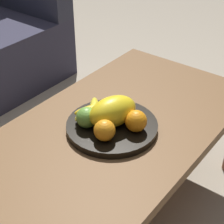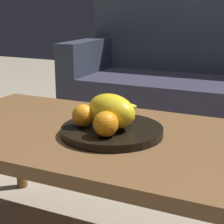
% 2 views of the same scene
% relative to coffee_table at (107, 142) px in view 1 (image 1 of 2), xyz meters
% --- Properties ---
extents(ground_plane, '(8.00, 8.00, 0.00)m').
position_rel_coffee_table_xyz_m(ground_plane, '(0.00, 0.00, -0.41)').
color(ground_plane, tan).
extents(coffee_table, '(1.26, 0.65, 0.45)m').
position_rel_coffee_table_xyz_m(coffee_table, '(0.00, 0.00, 0.00)').
color(coffee_table, brown).
rests_on(coffee_table, ground_plane).
extents(fruit_bowl, '(0.33, 0.33, 0.03)m').
position_rel_coffee_table_xyz_m(fruit_bowl, '(0.02, -0.01, 0.06)').
color(fruit_bowl, black).
rests_on(fruit_bowl, coffee_table).
extents(melon_large_front, '(0.21, 0.16, 0.11)m').
position_rel_coffee_table_xyz_m(melon_large_front, '(0.02, -0.01, 0.12)').
color(melon_large_front, yellow).
rests_on(melon_large_front, fruit_bowl).
extents(orange_front, '(0.07, 0.07, 0.07)m').
position_rel_coffee_table_xyz_m(orange_front, '(-0.06, -0.04, 0.11)').
color(orange_front, orange).
rests_on(orange_front, fruit_bowl).
extents(orange_left, '(0.08, 0.08, 0.08)m').
position_rel_coffee_table_xyz_m(orange_left, '(0.04, -0.09, 0.11)').
color(orange_left, orange).
rests_on(orange_left, fruit_bowl).
extents(apple_front, '(0.07, 0.07, 0.07)m').
position_rel_coffee_table_xyz_m(apple_front, '(-0.04, 0.05, 0.11)').
color(apple_front, '#6DA73F').
rests_on(apple_front, fruit_bowl).
extents(banana_bunch, '(0.15, 0.12, 0.06)m').
position_rel_coffee_table_xyz_m(banana_bunch, '(0.01, 0.06, 0.10)').
color(banana_bunch, yellow).
rests_on(banana_bunch, fruit_bowl).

